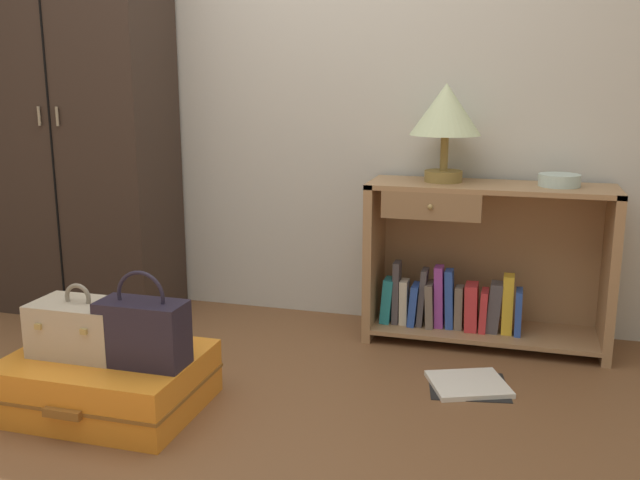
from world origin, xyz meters
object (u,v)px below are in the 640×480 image
(bookshelf, at_px, (479,268))
(table_lamp, at_px, (446,114))
(bowl, at_px, (559,180))
(wardrobe, at_px, (78,114))
(suitcase_large, at_px, (108,381))
(handbag, at_px, (143,332))
(train_case, at_px, (80,327))
(open_book_on_floor, at_px, (468,384))

(bookshelf, height_order, table_lamp, table_lamp)
(bookshelf, height_order, bowl, bowl)
(wardrobe, xyz_separation_m, bowl, (2.33, 0.06, -0.25))
(wardrobe, distance_m, suitcase_large, 1.57)
(wardrobe, distance_m, handbag, 1.57)
(table_lamp, distance_m, suitcase_large, 1.80)
(wardrobe, xyz_separation_m, table_lamp, (1.83, 0.07, 0.02))
(train_case, bearing_deg, handbag, -6.19)
(table_lamp, bearing_deg, handbag, -128.41)
(table_lamp, xyz_separation_m, suitcase_large, (-1.08, -1.10, -0.94))
(handbag, bearing_deg, bowl, 38.95)
(wardrobe, relative_size, handbag, 5.95)
(handbag, bearing_deg, open_book_on_floor, 28.52)
(bookshelf, bearing_deg, wardrobe, -178.39)
(bookshelf, bearing_deg, bowl, 1.21)
(table_lamp, relative_size, bowl, 2.46)
(wardrobe, height_order, bowl, wardrobe)
(table_lamp, height_order, train_case, table_lamp)
(train_case, bearing_deg, open_book_on_floor, 22.40)
(table_lamp, height_order, suitcase_large, table_lamp)
(suitcase_large, height_order, handbag, handbag)
(table_lamp, bearing_deg, train_case, -136.73)
(table_lamp, xyz_separation_m, handbag, (-0.90, -1.13, -0.71))
(table_lamp, relative_size, suitcase_large, 0.63)
(table_lamp, relative_size, handbag, 1.28)
(suitcase_large, height_order, train_case, train_case)
(train_case, distance_m, handbag, 0.28)
(suitcase_large, bearing_deg, wardrobe, 126.18)
(table_lamp, distance_m, bowl, 0.57)
(table_lamp, bearing_deg, suitcase_large, -134.58)
(open_book_on_floor, bearing_deg, table_lamp, 109.07)
(bowl, relative_size, suitcase_large, 0.26)
(train_case, bearing_deg, bowl, 33.35)
(wardrobe, bearing_deg, bookshelf, 1.61)
(handbag, bearing_deg, wardrobe, 131.19)
(suitcase_large, bearing_deg, open_book_on_floor, 23.56)
(bookshelf, height_order, open_book_on_floor, bookshelf)
(bowl, height_order, handbag, bowl)
(bowl, xyz_separation_m, suitcase_large, (-1.58, -1.09, -0.66))
(train_case, relative_size, open_book_on_floor, 0.91)
(bookshelf, distance_m, table_lamp, 0.71)
(handbag, bearing_deg, suitcase_large, 168.24)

